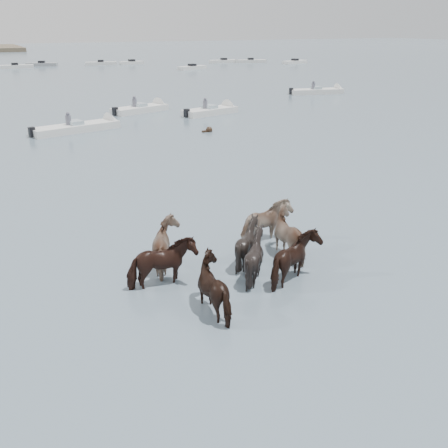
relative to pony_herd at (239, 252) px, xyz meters
name	(u,v)px	position (x,y,z in m)	size (l,w,h in m)	color
ground	(274,272)	(0.86, -0.51, -0.59)	(400.00, 400.00, 0.00)	#4A5F6A
pony_herd	(239,252)	(0.00, 0.00, 0.00)	(6.19, 4.74, 1.59)	black
swimming_pony	(209,130)	(7.93, 18.76, -0.49)	(0.72, 0.44, 0.44)	black
motorboat_b	(87,127)	(0.91, 23.05, -0.36)	(6.49, 3.08, 1.92)	silver
motorboat_c	(147,108)	(7.13, 28.79, -0.36)	(5.42, 3.21, 1.92)	silver
motorboat_d	(217,110)	(11.75, 25.23, -0.36)	(5.28, 2.77, 1.92)	silver
motorboat_e	(323,91)	(27.00, 31.45, -0.36)	(6.16, 2.85, 1.92)	silver
distant_flotilla	(8,69)	(0.85, 75.72, -0.33)	(105.79, 25.36, 0.93)	gray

